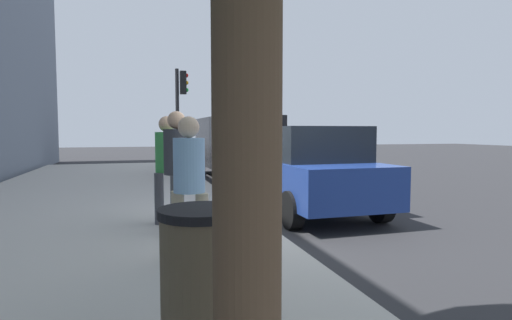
{
  "coord_description": "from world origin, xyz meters",
  "views": [
    {
      "loc": [
        -6.65,
        2.01,
        1.67
      ],
      "look_at": [
        -0.57,
        0.27,
        1.23
      ],
      "focal_mm": 28.84,
      "sensor_mm": 36.0,
      "label": 1
    }
  ],
  "objects_px": {
    "parking_meter": "(232,164)",
    "traffic_signal": "(180,104)",
    "pedestrian_bystander": "(189,177)",
    "trash_bin": "(202,281)",
    "parking_officer": "(167,160)",
    "pedestrian_at_meter": "(177,160)",
    "parked_van_far": "(235,143)",
    "parked_sedan_near": "(307,169)"
  },
  "relations": [
    {
      "from": "parking_meter",
      "to": "traffic_signal",
      "type": "bearing_deg",
      "value": 0.24
    },
    {
      "from": "pedestrian_at_meter",
      "to": "pedestrian_bystander",
      "type": "xyz_separation_m",
      "value": [
        -1.49,
        -0.01,
        -0.1
      ]
    },
    {
      "from": "pedestrian_bystander",
      "to": "trash_bin",
      "type": "distance_m",
      "value": 2.18
    },
    {
      "from": "parking_meter",
      "to": "parked_van_far",
      "type": "distance_m",
      "value": 8.43
    },
    {
      "from": "trash_bin",
      "to": "parked_van_far",
      "type": "bearing_deg",
      "value": -14.09
    },
    {
      "from": "pedestrian_at_meter",
      "to": "parked_sedan_near",
      "type": "height_order",
      "value": "pedestrian_at_meter"
    },
    {
      "from": "pedestrian_bystander",
      "to": "parked_van_far",
      "type": "bearing_deg",
      "value": 30.22
    },
    {
      "from": "parked_sedan_near",
      "to": "trash_bin",
      "type": "height_order",
      "value": "parked_sedan_near"
    },
    {
      "from": "parking_meter",
      "to": "traffic_signal",
      "type": "xyz_separation_m",
      "value": [
        7.67,
        0.03,
        1.41
      ]
    },
    {
      "from": "parking_officer",
      "to": "traffic_signal",
      "type": "distance_m",
      "value": 7.2
    },
    {
      "from": "parking_officer",
      "to": "pedestrian_at_meter",
      "type": "bearing_deg",
      "value": -31.86
    },
    {
      "from": "traffic_signal",
      "to": "trash_bin",
      "type": "height_order",
      "value": "traffic_signal"
    },
    {
      "from": "pedestrian_bystander",
      "to": "parked_van_far",
      "type": "distance_m",
      "value": 10.08
    },
    {
      "from": "parking_officer",
      "to": "trash_bin",
      "type": "relative_size",
      "value": 1.76
    },
    {
      "from": "pedestrian_bystander",
      "to": "parking_officer",
      "type": "bearing_deg",
      "value": 49.21
    },
    {
      "from": "parked_van_far",
      "to": "traffic_signal",
      "type": "bearing_deg",
      "value": 105.06
    },
    {
      "from": "pedestrian_bystander",
      "to": "traffic_signal",
      "type": "xyz_separation_m",
      "value": [
        9.16,
        -0.82,
        1.44
      ]
    },
    {
      "from": "parking_meter",
      "to": "pedestrian_at_meter",
      "type": "distance_m",
      "value": 0.86
    },
    {
      "from": "parked_van_far",
      "to": "trash_bin",
      "type": "xyz_separation_m",
      "value": [
        -11.81,
        2.96,
        -0.6
      ]
    },
    {
      "from": "parked_sedan_near",
      "to": "parked_van_far",
      "type": "xyz_separation_m",
      "value": [
        6.62,
        0.0,
        0.36
      ]
    },
    {
      "from": "parking_meter",
      "to": "parking_officer",
      "type": "relative_size",
      "value": 0.79
    },
    {
      "from": "pedestrian_at_meter",
      "to": "parking_officer",
      "type": "height_order",
      "value": "pedestrian_at_meter"
    },
    {
      "from": "parking_officer",
      "to": "parked_sedan_near",
      "type": "xyz_separation_m",
      "value": [
        0.92,
        -2.9,
        -0.3
      ]
    },
    {
      "from": "parking_meter",
      "to": "parked_sedan_near",
      "type": "height_order",
      "value": "parked_sedan_near"
    },
    {
      "from": "traffic_signal",
      "to": "parked_van_far",
      "type": "bearing_deg",
      "value": -74.94
    },
    {
      "from": "traffic_signal",
      "to": "parking_meter",
      "type": "bearing_deg",
      "value": -179.76
    },
    {
      "from": "pedestrian_at_meter",
      "to": "trash_bin",
      "type": "distance_m",
      "value": 3.66
    },
    {
      "from": "parking_meter",
      "to": "traffic_signal",
      "type": "distance_m",
      "value": 7.8
    },
    {
      "from": "pedestrian_bystander",
      "to": "parked_sedan_near",
      "type": "distance_m",
      "value": 4.16
    },
    {
      "from": "traffic_signal",
      "to": "parking_officer",
      "type": "bearing_deg",
      "value": 172.49
    },
    {
      "from": "parking_meter",
      "to": "parking_officer",
      "type": "bearing_deg",
      "value": 55.26
    },
    {
      "from": "pedestrian_bystander",
      "to": "parked_sedan_near",
      "type": "xyz_separation_m",
      "value": [
        3.07,
        -2.8,
        -0.25
      ]
    },
    {
      "from": "parking_meter",
      "to": "parked_van_far",
      "type": "height_order",
      "value": "parked_van_far"
    },
    {
      "from": "pedestrian_at_meter",
      "to": "parking_officer",
      "type": "distance_m",
      "value": 0.67
    },
    {
      "from": "parking_officer",
      "to": "parking_meter",
      "type": "bearing_deg",
      "value": 14.52
    },
    {
      "from": "parking_meter",
      "to": "parked_van_far",
      "type": "xyz_separation_m",
      "value": [
        8.2,
        -1.95,
        0.09
      ]
    },
    {
      "from": "parking_meter",
      "to": "pedestrian_bystander",
      "type": "distance_m",
      "value": 1.71
    },
    {
      "from": "parking_meter",
      "to": "pedestrian_at_meter",
      "type": "relative_size",
      "value": 0.77
    },
    {
      "from": "parking_officer",
      "to": "traffic_signal",
      "type": "xyz_separation_m",
      "value": [
        7.01,
        -0.92,
        1.38
      ]
    },
    {
      "from": "pedestrian_at_meter",
      "to": "parked_van_far",
      "type": "height_order",
      "value": "parked_van_far"
    },
    {
      "from": "parking_meter",
      "to": "parked_sedan_near",
      "type": "distance_m",
      "value": 2.53
    },
    {
      "from": "parking_meter",
      "to": "pedestrian_bystander",
      "type": "bearing_deg",
      "value": 150.28
    }
  ]
}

